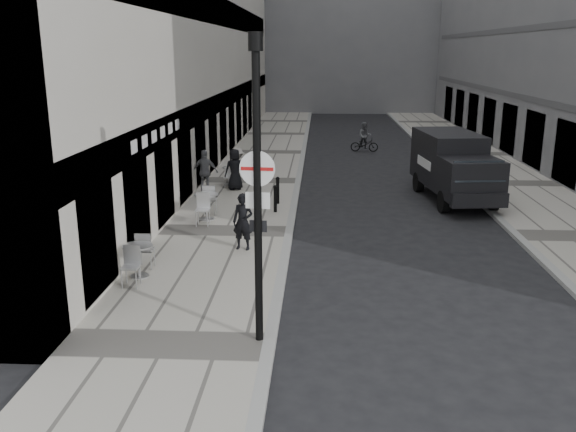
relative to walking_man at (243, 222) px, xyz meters
name	(u,v)px	position (x,y,z in m)	size (l,w,h in m)	color
sidewalk	(252,181)	(-0.80, 9.47, -0.86)	(4.00, 60.00, 0.12)	#A49D94
far_sidewalk	(509,184)	(10.20, 9.47, -0.86)	(4.00, 60.00, 0.12)	#A49D94
walking_man	(243,222)	(0.00, 0.00, 0.00)	(0.59, 0.38, 1.61)	black
sign_post	(258,219)	(1.00, -5.53, 1.64)	(0.66, 0.13, 3.82)	black
lamppost	(257,178)	(1.00, -5.53, 2.40)	(0.26, 0.26, 5.76)	black
bollard_near	(275,199)	(0.60, 4.15, -0.36)	(0.12, 0.12, 0.89)	black
bollard_far	(278,191)	(0.60, 5.36, -0.34)	(0.12, 0.12, 0.93)	black
panel_van	(453,164)	(7.18, 6.76, 0.49)	(2.57, 5.53, 2.52)	black
cyclist	(365,140)	(4.64, 18.21, -0.27)	(1.58, 0.66, 1.66)	black
pedestrian_a	(205,172)	(-2.34, 6.88, 0.06)	(1.01, 0.42, 1.72)	slate
pedestrian_b	(238,167)	(-1.25, 8.33, -0.02)	(1.01, 0.58, 1.57)	#A9A29C
pedestrian_c	(235,169)	(-1.28, 7.61, 0.02)	(0.81, 0.53, 1.65)	black
cafe_table_near	(138,258)	(-2.32, -2.31, -0.31)	(0.75, 1.70, 0.97)	silver
cafe_table_mid	(206,204)	(-1.60, 3.02, -0.28)	(0.80, 1.81, 1.03)	silver
cafe_table_far	(231,174)	(-1.60, 8.55, -0.36)	(0.68, 1.53, 0.87)	silver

